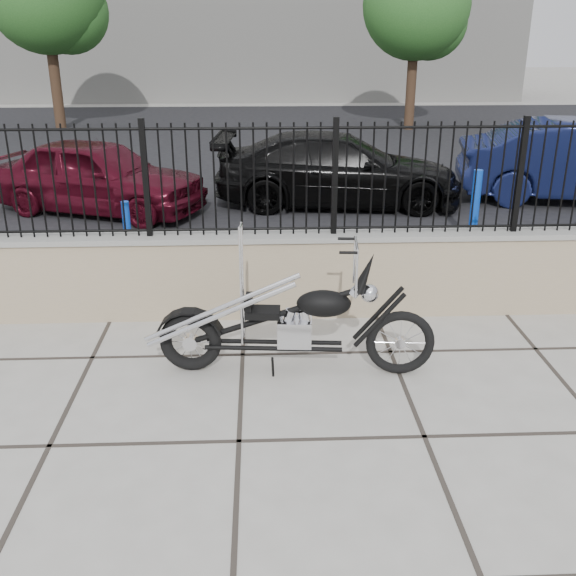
# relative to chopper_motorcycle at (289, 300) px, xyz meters

# --- Properties ---
(ground_plane) EXTENTS (90.00, 90.00, 0.00)m
(ground_plane) POSITION_rel_chopper_motorcycle_xyz_m (-0.46, -1.14, -0.74)
(ground_plane) COLOR #99968E
(ground_plane) RESTS_ON ground
(parking_lot) EXTENTS (30.00, 30.00, 0.00)m
(parking_lot) POSITION_rel_chopper_motorcycle_xyz_m (-0.46, 11.36, -0.74)
(parking_lot) COLOR black
(parking_lot) RESTS_ON ground
(retaining_wall) EXTENTS (14.00, 0.36, 0.96)m
(retaining_wall) POSITION_rel_chopper_motorcycle_xyz_m (-0.46, 1.36, -0.26)
(retaining_wall) COLOR gray
(retaining_wall) RESTS_ON ground_plane
(iron_fence) EXTENTS (14.00, 0.08, 1.20)m
(iron_fence) POSITION_rel_chopper_motorcycle_xyz_m (-0.46, 1.36, 0.82)
(iron_fence) COLOR black
(iron_fence) RESTS_ON retaining_wall
(chopper_motorcycle) EXTENTS (2.50, 0.64, 1.48)m
(chopper_motorcycle) POSITION_rel_chopper_motorcycle_xyz_m (0.00, 0.00, 0.00)
(chopper_motorcycle) COLOR black
(chopper_motorcycle) RESTS_ON ground_plane
(car_red) EXTENTS (4.06, 2.76, 1.28)m
(car_red) POSITION_rel_chopper_motorcycle_xyz_m (-3.04, 5.90, -0.10)
(car_red) COLOR #460A17
(car_red) RESTS_ON parking_lot
(car_black) EXTENTS (4.54, 2.16, 1.28)m
(car_black) POSITION_rel_chopper_motorcycle_xyz_m (1.16, 6.26, -0.10)
(car_black) COLOR black
(car_black) RESTS_ON parking_lot
(bollard_a) EXTENTS (0.13, 0.13, 0.88)m
(bollard_a) POSITION_rel_chopper_motorcycle_xyz_m (-2.07, 3.19, -0.30)
(bollard_a) COLOR #0B35B1
(bollard_a) RESTS_ON ground_plane
(bollard_b) EXTENTS (0.14, 0.14, 1.10)m
(bollard_b) POSITION_rel_chopper_motorcycle_xyz_m (2.95, 3.93, -0.19)
(bollard_b) COLOR #0C22B9
(bollard_b) RESTS_ON ground_plane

